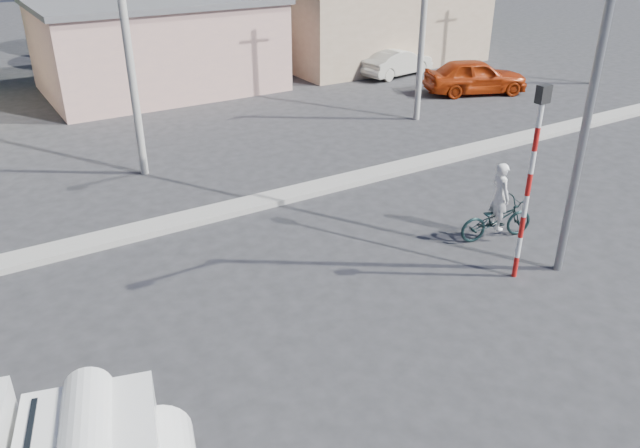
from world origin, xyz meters
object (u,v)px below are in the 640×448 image
traffic_pole (531,169)px  car_red (475,76)px  cyclist (498,207)px  streetlight (595,51)px  car_cream (396,62)px  bicycle (496,220)px

traffic_pole → car_red: bearing=49.1°
cyclist → car_red: 14.34m
car_red → traffic_pole: traffic_pole is taller
car_red → streetlight: (-9.65, -12.53, 4.18)m
cyclist → car_cream: 17.55m
traffic_pole → streetlight: streetlight is taller
car_red → streetlight: streetlight is taller
cyclist → bicycle: bearing=0.0°
car_cream → car_red: bearing=-178.9°
bicycle → car_red: size_ratio=0.43×
car_cream → traffic_pole: 19.50m
cyclist → traffic_pole: size_ratio=0.39×
traffic_pole → streetlight: size_ratio=0.48×
car_cream → car_red: 4.68m
cyclist → car_red: cyclist is taller
cyclist → car_cream: bearing=-16.4°
cyclist → traffic_pole: bearing=161.3°
cyclist → streetlight: bearing=-168.1°
bicycle → streetlight: 4.82m
bicycle → streetlight: (-0.04, -1.88, 4.45)m
bicycle → cyclist: size_ratio=1.15×
cyclist → traffic_pole: 2.54m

